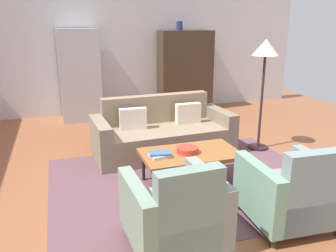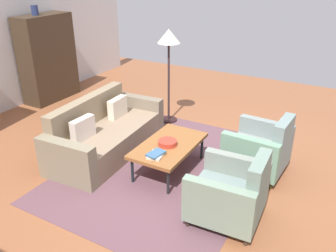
{
  "view_description": "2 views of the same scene",
  "coord_description": "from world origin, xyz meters",
  "px_view_note": "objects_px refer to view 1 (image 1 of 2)",
  "views": [
    {
      "loc": [
        -1.51,
        -3.63,
        1.93
      ],
      "look_at": [
        -0.13,
        0.58,
        0.6
      ],
      "focal_mm": 36.43,
      "sensor_mm": 36.0,
      "label": 1
    },
    {
      "loc": [
        -3.88,
        -2.14,
        2.77
      ],
      "look_at": [
        0.06,
        0.06,
        0.65
      ],
      "focal_mm": 37.59,
      "sensor_mm": 36.0,
      "label": 2
    }
  ],
  "objects_px": {
    "refrigerator": "(80,75)",
    "floor_lamp": "(265,58)",
    "couch": "(162,134)",
    "coffee_table": "(191,155)",
    "armchair_left": "(176,215)",
    "vase_tall": "(179,26)",
    "book_stack": "(160,154)",
    "fruit_bowl": "(188,150)",
    "armchair_right": "(292,194)",
    "cabinet": "(185,71)"
  },
  "relations": [
    {
      "from": "couch",
      "to": "book_stack",
      "type": "bearing_deg",
      "value": 68.89
    },
    {
      "from": "fruit_bowl",
      "to": "floor_lamp",
      "type": "distance_m",
      "value": 2.04
    },
    {
      "from": "armchair_left",
      "to": "vase_tall",
      "type": "xyz_separation_m",
      "value": [
        1.78,
        4.86,
        1.55
      ]
    },
    {
      "from": "couch",
      "to": "cabinet",
      "type": "height_order",
      "value": "cabinet"
    },
    {
      "from": "book_stack",
      "to": "floor_lamp",
      "type": "relative_size",
      "value": 0.16
    },
    {
      "from": "cabinet",
      "to": "refrigerator",
      "type": "height_order",
      "value": "refrigerator"
    },
    {
      "from": "armchair_right",
      "to": "book_stack",
      "type": "distance_m",
      "value": 1.52
    },
    {
      "from": "couch",
      "to": "coffee_table",
      "type": "height_order",
      "value": "couch"
    },
    {
      "from": "cabinet",
      "to": "floor_lamp",
      "type": "bearing_deg",
      "value": -86.13
    },
    {
      "from": "armchair_right",
      "to": "vase_tall",
      "type": "distance_m",
      "value": 5.14
    },
    {
      "from": "cabinet",
      "to": "vase_tall",
      "type": "bearing_deg",
      "value": -178.19
    },
    {
      "from": "vase_tall",
      "to": "floor_lamp",
      "type": "height_order",
      "value": "vase_tall"
    },
    {
      "from": "vase_tall",
      "to": "refrigerator",
      "type": "distance_m",
      "value": 2.42
    },
    {
      "from": "couch",
      "to": "floor_lamp",
      "type": "relative_size",
      "value": 1.25
    },
    {
      "from": "armchair_left",
      "to": "cabinet",
      "type": "bearing_deg",
      "value": 65.58
    },
    {
      "from": "vase_tall",
      "to": "floor_lamp",
      "type": "xyz_separation_m",
      "value": [
        0.34,
        -2.84,
        -0.45
      ]
    },
    {
      "from": "armchair_left",
      "to": "armchair_right",
      "type": "distance_m",
      "value": 1.19
    },
    {
      "from": "book_stack",
      "to": "vase_tall",
      "type": "bearing_deg",
      "value": 66.94
    },
    {
      "from": "coffee_table",
      "to": "armchair_right",
      "type": "height_order",
      "value": "armchair_right"
    },
    {
      "from": "book_stack",
      "to": "fruit_bowl",
      "type": "bearing_deg",
      "value": 3.04
    },
    {
      "from": "coffee_table",
      "to": "vase_tall",
      "type": "height_order",
      "value": "vase_tall"
    },
    {
      "from": "cabinet",
      "to": "floor_lamp",
      "type": "relative_size",
      "value": 1.05
    },
    {
      "from": "fruit_bowl",
      "to": "book_stack",
      "type": "height_order",
      "value": "fruit_bowl"
    },
    {
      "from": "armchair_right",
      "to": "fruit_bowl",
      "type": "bearing_deg",
      "value": 121.82
    },
    {
      "from": "refrigerator",
      "to": "floor_lamp",
      "type": "xyz_separation_m",
      "value": [
        2.55,
        -2.74,
        0.52
      ]
    },
    {
      "from": "coffee_table",
      "to": "armchair_left",
      "type": "relative_size",
      "value": 1.36
    },
    {
      "from": "fruit_bowl",
      "to": "book_stack",
      "type": "relative_size",
      "value": 0.97
    },
    {
      "from": "armchair_left",
      "to": "vase_tall",
      "type": "bearing_deg",
      "value": 67.11
    },
    {
      "from": "couch",
      "to": "fruit_bowl",
      "type": "relative_size",
      "value": 8.09
    },
    {
      "from": "floor_lamp",
      "to": "armchair_left",
      "type": "bearing_deg",
      "value": -136.39
    },
    {
      "from": "couch",
      "to": "refrigerator",
      "type": "relative_size",
      "value": 1.16
    },
    {
      "from": "fruit_bowl",
      "to": "cabinet",
      "type": "distance_m",
      "value": 3.97
    },
    {
      "from": "floor_lamp",
      "to": "book_stack",
      "type": "bearing_deg",
      "value": -155.51
    },
    {
      "from": "fruit_bowl",
      "to": "book_stack",
      "type": "xyz_separation_m",
      "value": [
        -0.36,
        -0.02,
        -0.01
      ]
    },
    {
      "from": "armchair_left",
      "to": "armchair_right",
      "type": "height_order",
      "value": "same"
    },
    {
      "from": "book_stack",
      "to": "vase_tall",
      "type": "distance_m",
      "value": 4.29
    },
    {
      "from": "armchair_right",
      "to": "refrigerator",
      "type": "xyz_separation_m",
      "value": [
        -1.62,
        4.76,
        0.58
      ]
    },
    {
      "from": "armchair_right",
      "to": "vase_tall",
      "type": "height_order",
      "value": "vase_tall"
    },
    {
      "from": "refrigerator",
      "to": "floor_lamp",
      "type": "bearing_deg",
      "value": -46.99
    },
    {
      "from": "cabinet",
      "to": "vase_tall",
      "type": "distance_m",
      "value": 1.01
    },
    {
      "from": "armchair_right",
      "to": "floor_lamp",
      "type": "height_order",
      "value": "floor_lamp"
    },
    {
      "from": "armchair_right",
      "to": "book_stack",
      "type": "xyz_separation_m",
      "value": [
        -0.99,
        1.15,
        0.11
      ]
    },
    {
      "from": "fruit_bowl",
      "to": "floor_lamp",
      "type": "xyz_separation_m",
      "value": [
        1.57,
        0.86,
        0.99
      ]
    },
    {
      "from": "armchair_left",
      "to": "armchair_right",
      "type": "xyz_separation_m",
      "value": [
        1.19,
        0.0,
        0.0
      ]
    },
    {
      "from": "armchair_left",
      "to": "floor_lamp",
      "type": "distance_m",
      "value": 3.13
    },
    {
      "from": "couch",
      "to": "refrigerator",
      "type": "height_order",
      "value": "refrigerator"
    },
    {
      "from": "cabinet",
      "to": "refrigerator",
      "type": "xyz_separation_m",
      "value": [
        -2.36,
        -0.1,
        0.03
      ]
    },
    {
      "from": "book_stack",
      "to": "armchair_right",
      "type": "bearing_deg",
      "value": -49.13
    },
    {
      "from": "armchair_right",
      "to": "vase_tall",
      "type": "xyz_separation_m",
      "value": [
        0.59,
        4.86,
        1.55
      ]
    },
    {
      "from": "coffee_table",
      "to": "cabinet",
      "type": "distance_m",
      "value": 3.97
    }
  ]
}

